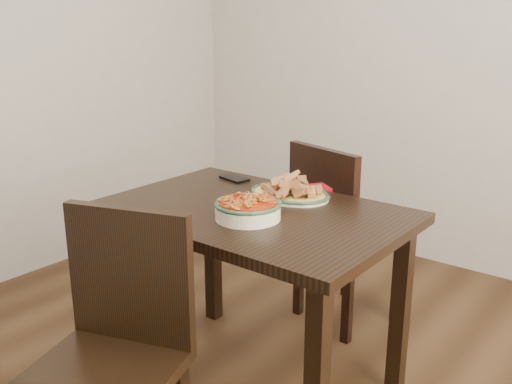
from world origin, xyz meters
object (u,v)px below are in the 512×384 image
Objects in this scene: fish_plate at (290,186)px; chair_far at (338,226)px; noodle_bowl at (248,207)px; smartphone at (234,179)px; chair_near at (115,341)px; dining_table at (253,235)px.

chair_far is at bearing 91.64° from fish_plate.
smartphone is (-0.38, 0.38, -0.04)m from noodle_bowl.
chair_far and chair_near have the same top height.
chair_far is at bearing 70.21° from chair_near.
chair_far reaches higher than noodle_bowl.
dining_table is 8.39× the size of smartphone.
dining_table is at bearing 70.54° from chair_near.
noodle_bowl is (0.05, -0.73, 0.29)m from chair_far.
chair_near is at bearing -91.88° from fish_plate.
chair_far is 1.30m from chair_near.
dining_table is 1.27× the size of chair_near.
fish_plate is at bearing 1.25° from smartphone.
chair_far is at bearing 93.73° from noodle_bowl.
noodle_bowl is (0.06, -0.10, 0.15)m from dining_table.
fish_plate is (0.03, 0.87, 0.30)m from chair_near.
chair_far is 3.65× the size of noodle_bowl.
fish_plate reaches higher than dining_table.
chair_near reaches higher than fish_plate.
fish_plate is at bearing 69.07° from chair_near.
noodle_bowl reaches higher than smartphone.
dining_table is 4.62× the size of noodle_bowl.
chair_near is (-0.02, -1.30, 0.00)m from chair_far.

